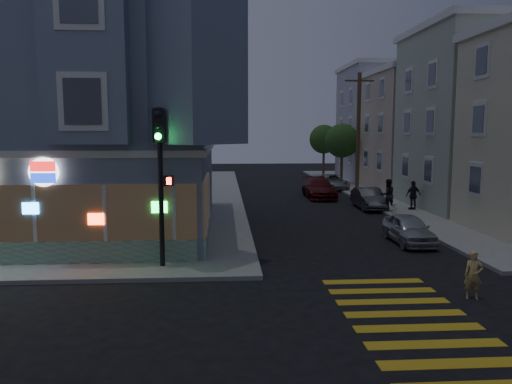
{
  "coord_description": "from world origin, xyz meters",
  "views": [
    {
      "loc": [
        1.76,
        -13.59,
        4.8
      ],
      "look_at": [
        3.0,
        5.48,
        2.46
      ],
      "focal_mm": 35.0,
      "sensor_mm": 36.0,
      "label": 1
    }
  ],
  "objects": [
    {
      "name": "running_child",
      "position": [
        8.89,
        -0.13,
        0.7
      ],
      "size": [
        0.58,
        0.47,
        1.4
      ],
      "primitive_type": "imported",
      "rotation": [
        0.0,
        0.0,
        -0.29
      ],
      "color": "tan",
      "rests_on": "ground"
    },
    {
      "name": "row_house_c",
      "position": [
        19.5,
        25.0,
        4.65
      ],
      "size": [
        12.0,
        8.6,
        9.0
      ],
      "primitive_type": "cube",
      "color": "#C2AE96",
      "rests_on": "sidewalk_ne"
    },
    {
      "name": "street_tree_near",
      "position": [
        12.2,
        30.0,
        3.94
      ],
      "size": [
        3.0,
        3.0,
        5.3
      ],
      "color": "#4C3826",
      "rests_on": "sidewalk_ne"
    },
    {
      "name": "row_house_d",
      "position": [
        19.5,
        34.0,
        5.4
      ],
      "size": [
        12.0,
        8.6,
        10.5
      ],
      "primitive_type": "cube",
      "color": "#A2A0B0",
      "rests_on": "sidewalk_ne"
    },
    {
      "name": "street_tree_far",
      "position": [
        12.2,
        38.0,
        3.94
      ],
      "size": [
        3.0,
        3.0,
        5.3
      ],
      "color": "#4C3826",
      "rests_on": "sidewalk_ne"
    },
    {
      "name": "fire_hydrant",
      "position": [
        11.3,
        13.51,
        0.51
      ],
      "size": [
        0.4,
        0.23,
        0.69
      ],
      "color": "silver",
      "rests_on": "sidewalk_ne"
    },
    {
      "name": "corner_building",
      "position": [
        -6.0,
        10.98,
        5.82
      ],
      "size": [
        14.6,
        14.6,
        11.4
      ],
      "color": "slate",
      "rests_on": "sidewalk_nw"
    },
    {
      "name": "parked_car_a",
      "position": [
        9.66,
        6.96,
        0.62
      ],
      "size": [
        1.49,
        3.65,
        1.24
      ],
      "primitive_type": "imported",
      "rotation": [
        0.0,
        0.0,
        -0.01
      ],
      "color": "#ADB0B5",
      "rests_on": "ground"
    },
    {
      "name": "traffic_signal",
      "position": [
        -0.36,
        3.33,
        3.82
      ],
      "size": [
        0.69,
        0.61,
        5.43
      ],
      "rotation": [
        0.0,
        0.0,
        0.34
      ],
      "color": "black",
      "rests_on": "sidewalk_nw"
    },
    {
      "name": "utility_pole",
      "position": [
        12.0,
        24.0,
        4.8
      ],
      "size": [
        2.2,
        0.3,
        9.0
      ],
      "color": "#4C3826",
      "rests_on": "sidewalk_ne"
    },
    {
      "name": "sidewalk_ne",
      "position": [
        23.0,
        23.0,
        0.07
      ],
      "size": [
        24.0,
        42.0,
        0.15
      ],
      "primitive_type": "cube",
      "color": "gray",
      "rests_on": "ground"
    },
    {
      "name": "parked_car_c",
      "position": [
        8.6,
        21.62,
        0.7
      ],
      "size": [
        1.99,
        4.86,
        1.41
      ],
      "primitive_type": "imported",
      "rotation": [
        0.0,
        0.0,
        -0.0
      ],
      "color": "#541314",
      "rests_on": "ground"
    },
    {
      "name": "sidewalk_nw",
      "position": [
        -13.5,
        23.0,
        0.07
      ],
      "size": [
        33.0,
        42.0,
        0.15
      ],
      "primitive_type": "cube",
      "color": "gray",
      "rests_on": "ground"
    },
    {
      "name": "parked_car_d",
      "position": [
        10.7,
        26.82,
        0.62
      ],
      "size": [
        2.21,
        4.52,
        1.23
      ],
      "primitive_type": "imported",
      "rotation": [
        0.0,
        0.0,
        0.04
      ],
      "color": "#9EA2A8",
      "rests_on": "ground"
    },
    {
      "name": "ground",
      "position": [
        0.0,
        0.0,
        0.0
      ],
      "size": [
        120.0,
        120.0,
        0.0
      ],
      "primitive_type": "plane",
      "color": "black",
      "rests_on": "ground"
    },
    {
      "name": "pedestrian_b",
      "position": [
        13.0,
        15.12,
        1.01
      ],
      "size": [
        1.08,
        0.67,
        1.72
      ],
      "primitive_type": "imported",
      "rotation": [
        0.0,
        0.0,
        3.41
      ],
      "color": "#23222A",
      "rests_on": "sidewalk_ne"
    },
    {
      "name": "parked_car_b",
      "position": [
        10.7,
        16.42,
        0.65
      ],
      "size": [
        1.43,
        3.98,
        1.31
      ],
      "primitive_type": "imported",
      "rotation": [
        0.0,
        0.0,
        -0.01
      ],
      "color": "#36373B",
      "rests_on": "ground"
    },
    {
      "name": "pedestrian_a",
      "position": [
        11.3,
        14.7,
        1.09
      ],
      "size": [
        0.99,
        0.81,
        1.87
      ],
      "primitive_type": "imported",
      "rotation": [
        0.0,
        0.0,
        3.26
      ],
      "color": "black",
      "rests_on": "sidewalk_ne"
    }
  ]
}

